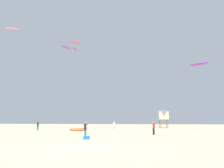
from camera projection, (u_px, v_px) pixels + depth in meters
name	position (u px, v px, depth m)	size (l,w,h in m)	color
ground_plane	(87.00, 146.00, 13.79)	(120.00, 120.00, 0.00)	beige
person_foreground	(86.00, 128.00, 20.87)	(0.40, 0.44, 1.65)	teal
person_midground	(114.00, 126.00, 28.99)	(0.40, 0.42, 1.62)	silver
person_left	(38.00, 125.00, 32.92)	(0.54, 0.38, 1.69)	teal
person_right	(153.00, 127.00, 23.83)	(0.37, 0.45, 1.63)	black
kite_grounded_near	(78.00, 130.00, 31.37)	(3.17, 2.79, 0.42)	orange
lifeguard_tower	(163.00, 114.00, 41.21)	(2.30, 2.30, 4.15)	#8C704C
cooler_box	(128.00, 132.00, 26.33)	(0.56, 0.36, 0.32)	white
gear_bag	(86.00, 138.00, 18.14)	(0.56, 0.36, 0.32)	blue
kite_aloft_0	(66.00, 47.00, 49.24)	(2.39, 2.68, 0.35)	purple
kite_aloft_1	(199.00, 64.00, 34.52)	(3.30, 2.58, 0.45)	purple
kite_aloft_2	(75.00, 42.00, 60.69)	(3.64, 3.32, 0.66)	#E5598C
kite_aloft_3	(12.00, 29.00, 37.45)	(2.77, 1.67, 0.45)	#E5598C
kite_aloft_4	(75.00, 49.00, 54.60)	(1.51, 2.77, 0.64)	red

